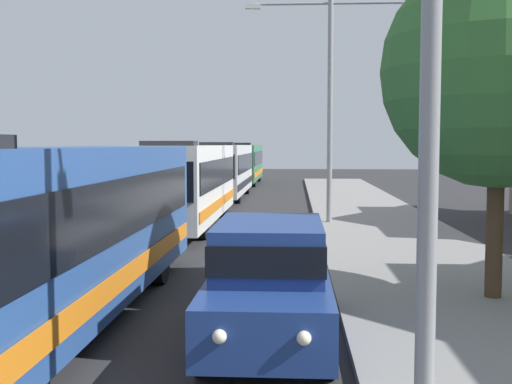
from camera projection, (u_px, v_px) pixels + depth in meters
The scene contains 8 objects.
bus_lead at pixel (52, 228), 10.70m from camera, with size 2.58×12.28×3.21m.
bus_second_in_line at pixel (186, 182), 23.96m from camera, with size 2.58×10.87×3.21m.
bus_middle at pixel (224, 169), 36.66m from camera, with size 2.58×11.01×3.21m.
bus_fourth_in_line at pixel (243, 162), 49.77m from camera, with size 2.58×11.65×3.21m.
white_suv at pixel (269, 278), 9.86m from camera, with size 1.86×4.55×1.90m.
box_truck_oncoming at pixel (217, 159), 60.07m from camera, with size 2.35×7.76×3.15m.
streetlamp_mid at pixel (330, 85), 23.83m from camera, with size 6.37×0.28×8.37m.
roadside_tree at pixel (499, 71), 12.00m from camera, with size 4.46×4.46×6.57m.
Camera 1 is at (2.79, 0.29, 3.10)m, focal length 44.63 mm.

